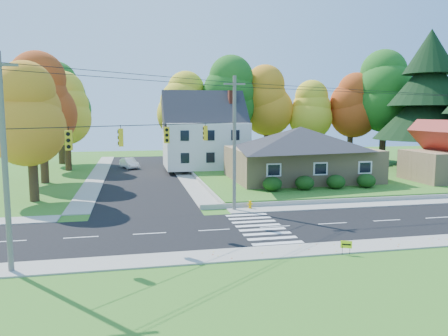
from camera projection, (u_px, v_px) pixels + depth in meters
name	position (u px, v px, depth m)	size (l,w,h in m)	color
ground	(275.00, 227.00, 28.15)	(120.00, 120.00, 0.00)	#3D7923
road_main	(275.00, 227.00, 28.15)	(90.00, 8.00, 0.02)	black
road_cross	(141.00, 175.00, 51.78)	(8.00, 44.00, 0.02)	black
sidewalk_north	(254.00, 210.00, 33.00)	(90.00, 2.00, 0.08)	#9C9A90
sidewalk_south	(305.00, 250.00, 23.29)	(90.00, 2.00, 0.08)	#9C9A90
lawn	(324.00, 173.00, 51.15)	(30.00, 30.00, 0.50)	#3D7923
ranch_house	(300.00, 152.00, 44.90)	(14.60, 10.60, 5.40)	tan
colonial_house	(205.00, 135.00, 54.78)	(10.40, 8.40, 9.60)	silver
garage	(446.00, 158.00, 43.89)	(7.30, 6.30, 4.60)	tan
hedge_row	(320.00, 182.00, 39.05)	(10.70, 1.70, 1.27)	#163A10
traffic_infrastructure	(268.00, 146.00, 28.79)	(38.10, 10.66, 10.00)	#666059
tree_lot_0	(183.00, 105.00, 59.72)	(6.72, 6.72, 12.51)	#3F2A19
tree_lot_1	(227.00, 96.00, 59.80)	(7.84, 7.84, 14.60)	#3F2A19
tree_lot_2	(267.00, 101.00, 62.07)	(7.28, 7.28, 13.56)	#3F2A19
tree_lot_3	(309.00, 110.00, 62.48)	(6.16, 6.16, 11.47)	#3F2A19
tree_lot_4	(351.00, 106.00, 62.64)	(6.72, 6.72, 12.51)	#3F2A19
tree_lot_5	(385.00, 92.00, 61.26)	(8.40, 8.40, 15.64)	#3F2A19
conifer_east_a	(428.00, 96.00, 53.81)	(12.80, 12.80, 16.96)	#3F2A19
tree_west_0	(30.00, 115.00, 35.46)	(6.16, 6.16, 11.47)	#3F2A19
tree_west_1	(41.00, 102.00, 44.81)	(7.28, 7.28, 13.56)	#3F2A19
tree_west_2	(66.00, 109.00, 54.81)	(6.72, 6.72, 12.51)	#3F2A19
tree_west_3	(59.00, 100.00, 62.01)	(7.84, 7.84, 14.60)	#3F2A19
white_car	(129.00, 163.00, 57.75)	(1.42, 4.07, 1.34)	silver
fire_hydrant	(250.00, 205.00, 33.28)	(0.40, 0.31, 0.70)	#EEA900
yard_sign	(346.00, 245.00, 22.62)	(0.54, 0.27, 0.73)	black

